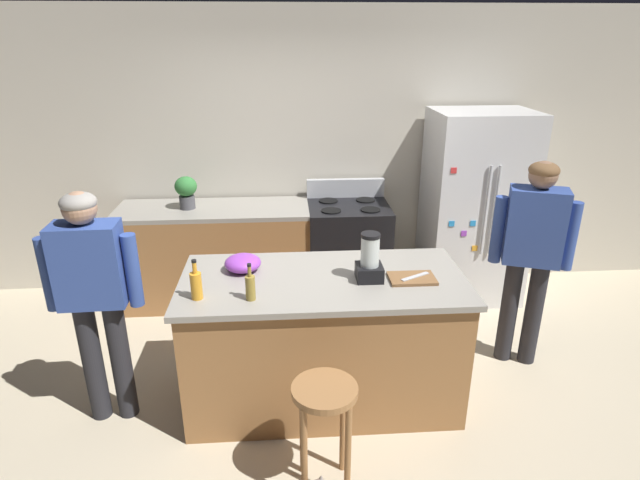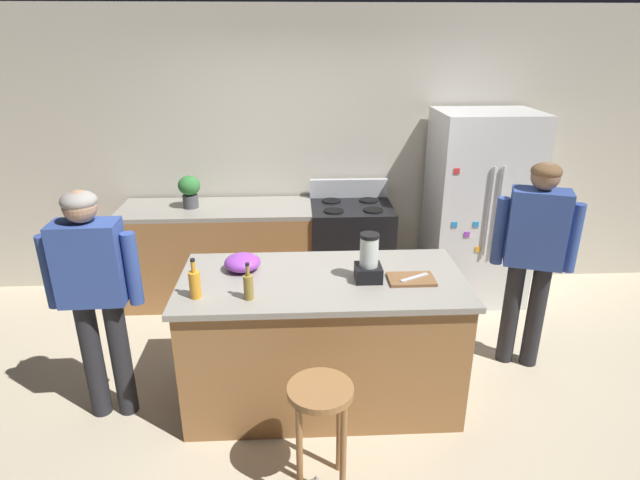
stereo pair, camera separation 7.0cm
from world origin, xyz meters
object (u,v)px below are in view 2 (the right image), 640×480
at_px(refrigerator, 478,209).
at_px(blender_appliance, 369,261).
at_px(bottle_vinegar, 248,286).
at_px(chef_knife, 414,277).
at_px(kitchen_island, 322,339).
at_px(potted_plant, 189,189).
at_px(stove_range, 351,251).
at_px(person_by_sink_right, 534,248).
at_px(bar_stool, 320,411).
at_px(mixing_bowl, 243,262).
at_px(cutting_board, 411,279).
at_px(bottle_soda, 195,283).
at_px(person_by_island_left, 94,286).

distance_m(refrigerator, blender_appliance, 2.00).
relative_size(bottle_vinegar, chef_knife, 1.07).
bearing_deg(refrigerator, kitchen_island, -136.08).
bearing_deg(potted_plant, chef_knife, -43.06).
relative_size(potted_plant, blender_appliance, 0.94).
distance_m(kitchen_island, stove_range, 1.57).
distance_m(blender_appliance, bottle_vinegar, 0.79).
bearing_deg(refrigerator, blender_appliance, -129.29).
distance_m(person_by_sink_right, bottle_vinegar, 2.12).
distance_m(bar_stool, chef_knife, 1.07).
bearing_deg(potted_plant, blender_appliance, -48.02).
bearing_deg(stove_range, bar_stool, -100.00).
bearing_deg(blender_appliance, mixing_bowl, 166.80).
xyz_separation_m(kitchen_island, bar_stool, (-0.05, -0.80, 0.06)).
height_order(potted_plant, bottle_vinegar, potted_plant).
xyz_separation_m(blender_appliance, cutting_board, (0.28, -0.03, -0.12)).
xyz_separation_m(bar_stool, blender_appliance, (0.35, 0.76, 0.55)).
bearing_deg(kitchen_island, cutting_board, -6.63).
relative_size(bar_stool, potted_plant, 2.30).
bearing_deg(person_by_sink_right, stove_range, 136.10).
relative_size(refrigerator, bar_stool, 2.62).
distance_m(bottle_soda, chef_knife, 1.39).
bearing_deg(mixing_bowl, bar_stool, -63.34).
xyz_separation_m(bottle_soda, chef_knife, (1.38, 0.16, -0.07)).
xyz_separation_m(person_by_island_left, potted_plant, (0.31, 1.64, 0.15)).
height_order(refrigerator, bottle_soda, refrigerator).
xyz_separation_m(bottle_soda, bottle_vinegar, (0.32, -0.04, -0.01)).
relative_size(bar_stool, mixing_bowl, 2.81).
bearing_deg(kitchen_island, person_by_island_left, -176.42).
bearing_deg(person_by_island_left, stove_range, 41.94).
bearing_deg(person_by_island_left, person_by_sink_right, 8.37).
distance_m(refrigerator, potted_plant, 2.70).
height_order(person_by_island_left, person_by_sink_right, person_by_sink_right).
height_order(bottle_soda, bottle_vinegar, bottle_soda).
bearing_deg(potted_plant, bottle_soda, -78.84).
relative_size(person_by_sink_right, bottle_vinegar, 6.86).
height_order(stove_range, blender_appliance, blender_appliance).
distance_m(stove_range, bottle_soda, 2.16).
relative_size(bar_stool, cutting_board, 2.30).
bearing_deg(chef_knife, bottle_vinegar, 162.20).
height_order(kitchen_island, potted_plant, potted_plant).
distance_m(person_by_sink_right, blender_appliance, 1.34).
height_order(stove_range, bottle_vinegar, bottle_vinegar).
xyz_separation_m(bar_stool, bottle_soda, (-0.73, 0.57, 0.50)).
relative_size(person_by_island_left, bottle_soda, 6.22).
distance_m(stove_range, potted_plant, 1.62).
bearing_deg(potted_plant, kitchen_island, -53.82).
xyz_separation_m(kitchen_island, cutting_board, (0.58, -0.07, 0.48)).
relative_size(person_by_island_left, chef_knife, 7.23).
bearing_deg(cutting_board, kitchen_island, 173.37).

